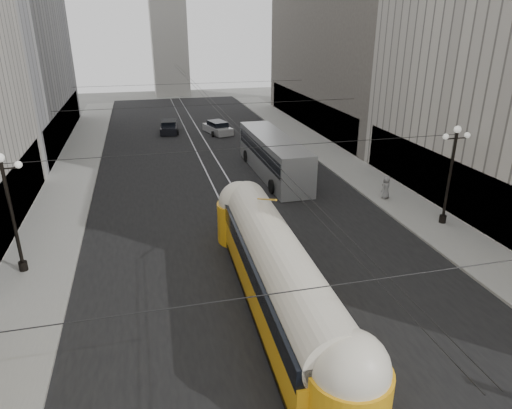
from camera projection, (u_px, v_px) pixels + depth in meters
road at (215, 173)px, 40.03m from camera, size 20.00×85.00×0.02m
sidewalk_left at (75, 170)px, 40.43m from camera, size 4.00×72.00×0.15m
sidewalk_right at (328, 152)px, 45.86m from camera, size 4.00×72.00×0.15m
rail_left at (207, 173)px, 39.86m from camera, size 0.12×85.00×0.04m
rail_right at (224, 172)px, 40.19m from camera, size 0.12×85.00×0.04m
distant_tower at (167, 4)px, 77.14m from camera, size 6.00×6.00×31.36m
lamppost_left_mid at (10, 207)px, 22.74m from camera, size 1.86×0.44×6.37m
lamppost_right_mid at (451, 170)px, 28.43m from camera, size 1.86×0.44×6.37m
catenary at (216, 107)px, 36.94m from camera, size 25.00×72.00×0.23m
streetcar at (277, 271)px, 20.65m from camera, size 3.09×17.11×3.75m
city_bus at (273, 154)px, 38.80m from camera, size 3.04×13.17×3.34m
sedan_white_far at (218, 128)px, 53.69m from camera, size 3.05×4.96×1.46m
sedan_dark_far at (169, 127)px, 54.18m from camera, size 2.35×4.74×1.44m
pedestrian_sidewalk_right at (386, 188)px, 33.52m from camera, size 0.95×0.79×1.68m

